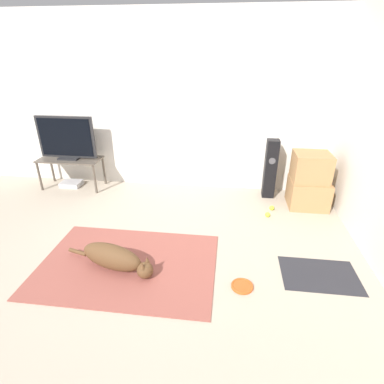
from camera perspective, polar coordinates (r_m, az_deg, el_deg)
The scene contains 14 objects.
ground_plane at distance 3.29m, azimuth -13.59°, elevation -13.05°, with size 12.00×12.00×0.00m, color #B2A38E.
wall_back at distance 4.67m, azimuth -6.28°, elevation 16.20°, with size 8.00×0.06×2.55m.
area_rug at distance 3.25m, azimuth -12.11°, elevation -13.29°, with size 1.80×1.25×0.01m.
dog at distance 3.15m, azimuth -14.51°, elevation -12.06°, with size 0.99×0.40×0.26m.
frisbee at distance 2.97m, azimuth 9.53°, elevation -17.25°, with size 0.21×0.21×0.03m.
cardboard_box_lower at distance 4.51m, azimuth 21.21°, elevation -0.19°, with size 0.52×0.47×0.39m.
cardboard_box_upper at distance 4.37m, azimuth 21.75°, elevation 4.43°, with size 0.47×0.43×0.39m.
floor_speaker at distance 4.54m, azimuth 14.69°, elevation 4.27°, with size 0.17×0.18×0.87m.
tv_stand at distance 5.08m, azimuth -22.13°, elevation 5.22°, with size 0.96×0.42×0.48m.
tv at distance 4.98m, azimuth -22.85°, elevation 9.40°, with size 0.89×0.20×0.65m.
tennis_ball_by_boxes at distance 4.29m, azimuth 14.95°, elevation -2.94°, with size 0.07×0.07×0.07m.
tennis_ball_near_speaker at distance 4.11m, azimuth 14.20°, elevation -4.20°, with size 0.07×0.07×0.07m.
game_console at distance 5.27m, azimuth -21.98°, elevation 1.49°, with size 0.32×0.25×0.07m.
door_mat at distance 3.31m, azimuth 23.10°, elevation -14.31°, with size 0.74×0.51×0.01m.
Camera 1 is at (1.06, -2.38, 2.01)m, focal length 28.00 mm.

